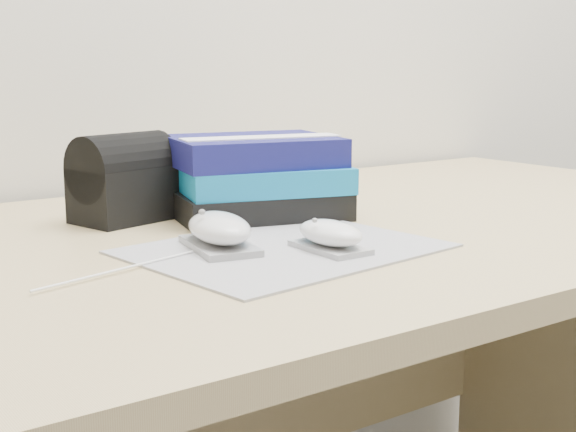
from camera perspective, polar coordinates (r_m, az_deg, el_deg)
desk at (r=1.18m, az=-1.71°, el=-11.46°), size 1.60×0.80×0.73m
mousepad at (r=0.92m, az=-0.25°, el=-2.34°), size 0.36×0.30×0.00m
mouse_rear at (r=0.92m, az=-4.90°, el=-1.07°), size 0.08×0.13×0.05m
mouse_front at (r=0.91m, az=3.01°, el=-1.38°), size 0.05×0.10×0.04m
usb_cable at (r=0.84m, az=-11.93°, el=-3.76°), size 0.20×0.06×0.00m
book_stack at (r=1.12m, az=-2.29°, el=2.79°), size 0.27×0.24×0.11m
pouch at (r=1.11m, az=-11.59°, el=2.62°), size 0.15×0.12×0.12m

